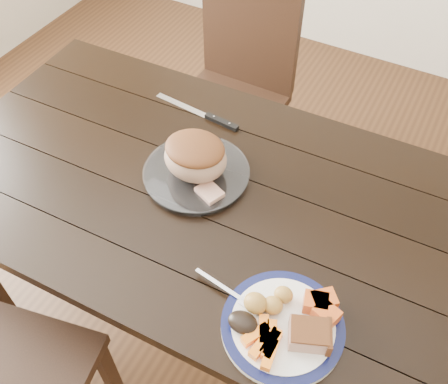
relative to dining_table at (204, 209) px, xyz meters
The scene contains 15 objects.
ground 0.66m from the dining_table, ahead, with size 4.00×4.00×0.00m, color #472B16.
dining_table is the anchor object (origin of this frame).
chair_far 0.80m from the dining_table, 110.13° to the left, with size 0.43×0.44×0.93m.
dinner_plate 0.48m from the dining_table, 36.96° to the right, with size 0.28×0.28×0.02m, color white.
plate_rim 0.48m from the dining_table, 36.96° to the right, with size 0.28×0.28×0.02m, color #0B1039.
serving_platter 0.11m from the dining_table, 139.77° to the left, with size 0.30×0.30×0.02m, color white.
pork_slice 0.54m from the dining_table, 33.26° to the right, with size 0.09×0.07×0.04m, color tan.
roasted_potatoes 0.43m from the dining_table, 38.70° to the right, with size 0.10×0.10×0.05m.
carrot_batons 0.51m from the dining_table, 43.53° to the right, with size 0.09×0.12×0.02m.
pumpkin_wedges 0.50m from the dining_table, 25.53° to the right, with size 0.10×0.09×0.04m.
dark_mushroom 0.46m from the dining_table, 48.11° to the right, with size 0.07×0.05×0.03m, color black.
fork 0.37m from the dining_table, 49.21° to the right, with size 0.18×0.04×0.00m.
roast_joint 0.18m from the dining_table, 139.77° to the left, with size 0.18×0.16×0.12m, color tan.
cut_slice 0.13m from the dining_table, 31.30° to the right, with size 0.07×0.06×0.02m, color tan.
carving_knife 0.31m from the dining_table, 114.38° to the left, with size 0.32×0.05×0.01m.
Camera 1 is at (0.49, -0.79, 1.82)m, focal length 40.00 mm.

